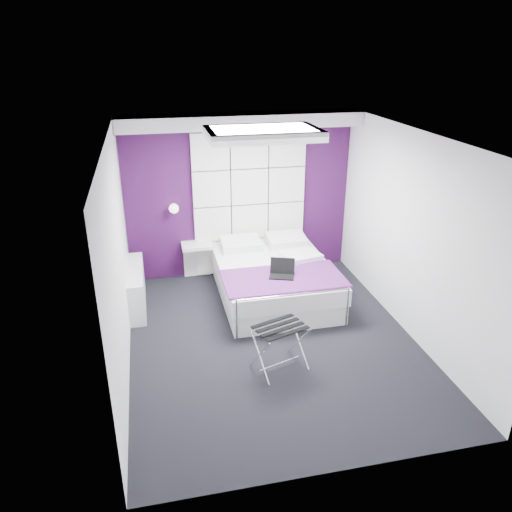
{
  "coord_description": "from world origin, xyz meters",
  "views": [
    {
      "loc": [
        -1.39,
        -5.31,
        3.57
      ],
      "look_at": [
        -0.14,
        0.35,
        1.06
      ],
      "focal_mm": 35.0,
      "sensor_mm": 36.0,
      "label": 1
    }
  ],
  "objects_px": {
    "wall_lamp": "(174,208)",
    "radiator": "(137,288)",
    "bed": "(274,280)",
    "nightstand": "(197,245)",
    "laptop": "(281,272)",
    "luggage_rack": "(280,348)"
  },
  "relations": [
    {
      "from": "bed",
      "to": "wall_lamp",
      "type": "bearing_deg",
      "value": 145.81
    },
    {
      "from": "nightstand",
      "to": "bed",
      "type": "bearing_deg",
      "value": -40.47
    },
    {
      "from": "bed",
      "to": "nightstand",
      "type": "height_order",
      "value": "bed"
    },
    {
      "from": "bed",
      "to": "nightstand",
      "type": "relative_size",
      "value": 4.15
    },
    {
      "from": "bed",
      "to": "luggage_rack",
      "type": "xyz_separation_m",
      "value": [
        -0.37,
        -1.72,
        -0.02
      ]
    },
    {
      "from": "bed",
      "to": "laptop",
      "type": "height_order",
      "value": "laptop"
    },
    {
      "from": "nightstand",
      "to": "luggage_rack",
      "type": "bearing_deg",
      "value": -75.77
    },
    {
      "from": "wall_lamp",
      "to": "nightstand",
      "type": "distance_m",
      "value": 0.71
    },
    {
      "from": "wall_lamp",
      "to": "radiator",
      "type": "height_order",
      "value": "wall_lamp"
    },
    {
      "from": "nightstand",
      "to": "wall_lamp",
      "type": "bearing_deg",
      "value": 172.96
    },
    {
      "from": "laptop",
      "to": "wall_lamp",
      "type": "bearing_deg",
      "value": 155.0
    },
    {
      "from": "radiator",
      "to": "bed",
      "type": "height_order",
      "value": "bed"
    },
    {
      "from": "bed",
      "to": "laptop",
      "type": "distance_m",
      "value": 0.53
    },
    {
      "from": "wall_lamp",
      "to": "radiator",
      "type": "bearing_deg",
      "value": -130.1
    },
    {
      "from": "wall_lamp",
      "to": "laptop",
      "type": "bearing_deg",
      "value": -44.92
    },
    {
      "from": "nightstand",
      "to": "laptop",
      "type": "bearing_deg",
      "value": -51.87
    },
    {
      "from": "radiator",
      "to": "bed",
      "type": "distance_m",
      "value": 2.01
    },
    {
      "from": "nightstand",
      "to": "luggage_rack",
      "type": "distance_m",
      "value": 2.71
    },
    {
      "from": "radiator",
      "to": "bed",
      "type": "bearing_deg",
      "value": -4.67
    },
    {
      "from": "radiator",
      "to": "nightstand",
      "type": "xyz_separation_m",
      "value": [
        0.96,
        0.72,
        0.29
      ]
    },
    {
      "from": "wall_lamp",
      "to": "bed",
      "type": "height_order",
      "value": "wall_lamp"
    },
    {
      "from": "nightstand",
      "to": "radiator",
      "type": "bearing_deg",
      "value": -143.24
    }
  ]
}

